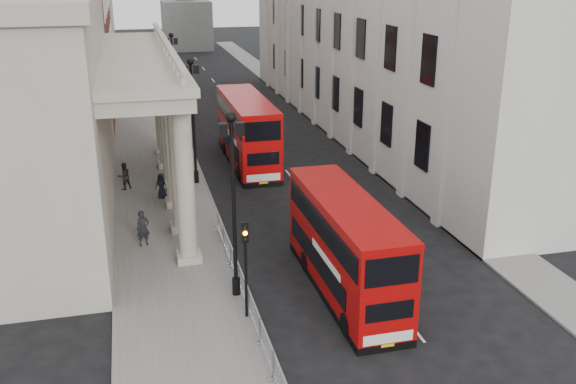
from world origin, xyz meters
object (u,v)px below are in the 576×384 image
object	(u,v)px
lamp_post_mid	(193,113)
pedestrian_b	(124,176)
bus_near	(345,244)
pedestrian_c	(161,186)
traffic_light	(245,252)
pedestrian_a	(143,228)
bus_far	(247,130)
lamp_post_north	(173,74)
lamp_post_south	(233,194)

from	to	relation	value
lamp_post_mid	pedestrian_b	size ratio (longest dim) A/B	4.60
pedestrian_b	bus_near	bearing A→B (deg)	93.63
pedestrian_b	pedestrian_c	size ratio (longest dim) A/B	1.13
traffic_light	bus_near	world-z (taller)	bus_near
lamp_post_mid	pedestrian_c	size ratio (longest dim) A/B	5.18
pedestrian_b	pedestrian_a	bearing A→B (deg)	68.77
lamp_post_mid	bus_far	world-z (taller)	lamp_post_mid
bus_far	traffic_light	bearing A→B (deg)	-100.81
bus_near	pedestrian_b	world-z (taller)	bus_near
traffic_light	pedestrian_a	world-z (taller)	traffic_light
lamp_post_mid	traffic_light	size ratio (longest dim) A/B	1.93
pedestrian_a	bus_near	bearing A→B (deg)	-56.40
lamp_post_north	traffic_light	distance (m)	34.07
traffic_light	bus_near	xyz separation A→B (m)	(4.76, 1.35, -0.80)
traffic_light	bus_far	xyz separation A→B (m)	(4.16, 21.84, -0.53)
lamp_post_mid	bus_near	world-z (taller)	lamp_post_mid
traffic_light	bus_near	bearing A→B (deg)	15.84
bus_far	pedestrian_a	distance (m)	15.75
bus_far	pedestrian_c	distance (m)	9.36
pedestrian_c	lamp_post_north	bearing A→B (deg)	112.18
lamp_post_north	pedestrian_c	distance (m)	19.08
bus_near	pedestrian_c	world-z (taller)	bus_near
lamp_post_south	pedestrian_b	distance (m)	16.86
traffic_light	bus_near	size ratio (longest dim) A/B	0.42
bus_far	lamp_post_mid	bearing A→B (deg)	-138.13
traffic_light	pedestrian_b	bearing A→B (deg)	105.14
pedestrian_b	pedestrian_c	world-z (taller)	pedestrian_b
lamp_post_north	bus_far	distance (m)	13.11
lamp_post_north	bus_far	size ratio (longest dim) A/B	0.73
lamp_post_mid	pedestrian_a	xyz separation A→B (m)	(-3.81, -9.62, -3.83)
pedestrian_a	lamp_post_mid	bearing A→B (deg)	51.04
pedestrian_b	bus_far	bearing A→B (deg)	177.95
traffic_light	pedestrian_c	bearing A→B (deg)	99.29
pedestrian_a	pedestrian_b	xyz separation A→B (m)	(-0.88, 9.34, -0.06)
bus_near	pedestrian_b	distance (m)	19.02
bus_far	pedestrian_b	xyz separation A→B (m)	(-8.96, -4.10, -1.55)
lamp_post_south	lamp_post_north	size ratio (longest dim) A/B	1.00
lamp_post_north	traffic_light	world-z (taller)	lamp_post_north
lamp_post_mid	pedestrian_a	size ratio (longest dim) A/B	4.33
lamp_post_south	bus_far	bearing A→B (deg)	77.87
traffic_light	bus_far	bearing A→B (deg)	79.21
pedestrian_c	bus_near	bearing A→B (deg)	-33.05
lamp_post_mid	traffic_light	world-z (taller)	lamp_post_mid
pedestrian_a	pedestrian_b	size ratio (longest dim) A/B	1.06
lamp_post_south	pedestrian_c	size ratio (longest dim) A/B	5.18
bus_far	lamp_post_north	bearing A→B (deg)	109.27
bus_far	bus_near	bearing A→B (deg)	-88.33
lamp_post_mid	lamp_post_north	bearing A→B (deg)	90.00
bus_near	lamp_post_north	bearing A→B (deg)	98.07
lamp_post_south	lamp_post_north	bearing A→B (deg)	90.00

